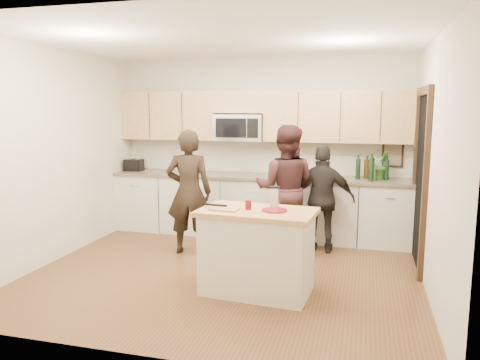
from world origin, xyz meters
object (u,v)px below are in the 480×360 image
(woman_right, at_px, (323,199))
(woman_center, at_px, (285,189))
(island, at_px, (257,251))
(woman_left, at_px, (189,192))
(toaster, at_px, (134,165))

(woman_right, bearing_deg, woman_center, 11.77)
(woman_center, relative_size, woman_right, 1.18)
(island, xyz_separation_m, woman_left, (-1.20, 1.12, 0.38))
(woman_left, distance_m, woman_right, 1.80)
(woman_center, distance_m, woman_right, 0.52)
(woman_left, xyz_separation_m, woman_right, (1.73, 0.51, -0.11))
(toaster, relative_size, woman_center, 0.16)
(island, relative_size, woman_right, 0.86)
(woman_left, xyz_separation_m, woman_center, (1.24, 0.39, 0.03))
(island, height_order, woman_center, woman_center)
(woman_left, bearing_deg, woman_right, -175.48)
(island, height_order, woman_left, woman_left)
(woman_left, bearing_deg, woman_center, -174.26)
(woman_center, bearing_deg, woman_right, -166.28)
(toaster, height_order, woman_left, woman_left)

